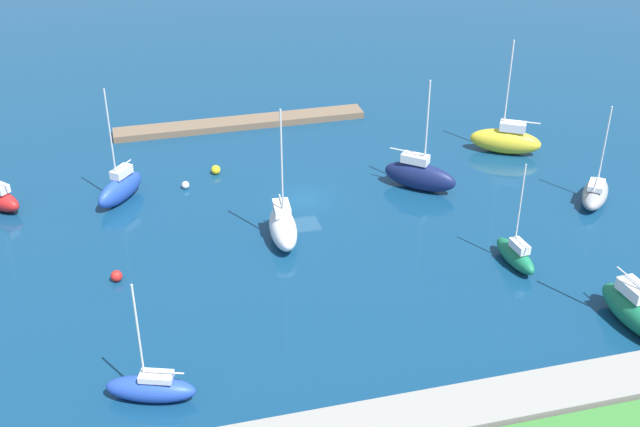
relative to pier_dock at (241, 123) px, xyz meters
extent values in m
plane|color=navy|center=(-2.74, 17.00, -0.34)|extent=(160.00, 160.00, 0.00)
cube|color=brown|center=(0.00, 0.00, 0.00)|extent=(25.81, 2.51, 0.68)
cube|color=gray|center=(-2.74, 45.03, 0.21)|extent=(62.66, 3.47, 1.10)
ellipsoid|color=#19724C|center=(-20.04, 39.72, 0.75)|extent=(2.75, 6.70, 2.18)
cube|color=silver|center=(-19.99, 39.20, 2.25)|extent=(1.51, 2.46, 0.83)
cylinder|color=silver|center=(-19.94, 38.64, 2.82)|extent=(0.37, 2.82, 0.13)
ellipsoid|color=#2347B2|center=(12.63, 13.35, 0.78)|extent=(4.82, 5.42, 2.23)
cube|color=silver|center=(12.35, 13.00, 2.25)|extent=(2.04, 2.20, 0.72)
cylinder|color=silver|center=(12.81, 13.57, 5.94)|extent=(0.14, 0.14, 8.11)
cylinder|color=silver|center=(12.14, 12.74, 2.76)|extent=(1.43, 1.74, 0.11)
ellipsoid|color=gray|center=(-26.70, 23.65, 0.48)|extent=(5.16, 5.74, 1.64)
cube|color=silver|center=(-26.42, 24.00, 1.53)|extent=(2.24, 2.37, 0.45)
cylinder|color=silver|center=(-26.88, 23.42, 4.84)|extent=(0.14, 0.14, 7.06)
cylinder|color=silver|center=(-26.02, 24.50, 1.90)|extent=(1.80, 2.23, 0.11)
ellipsoid|color=white|center=(0.51, 23.25, 0.83)|extent=(2.54, 6.07, 2.34)
cube|color=silver|center=(0.48, 22.78, 2.36)|extent=(1.41, 2.22, 0.71)
cylinder|color=silver|center=(0.54, 23.54, 6.49)|extent=(0.14, 0.14, 8.98)
cylinder|color=silver|center=(0.45, 22.49, 2.87)|extent=(0.28, 2.11, 0.11)
ellipsoid|color=yellow|center=(-23.56, 12.66, 0.86)|extent=(6.83, 5.19, 2.40)
cube|color=silver|center=(-24.02, 12.93, 2.48)|extent=(2.71, 2.29, 0.84)
cylinder|color=silver|center=(-23.27, 12.49, 6.43)|extent=(0.16, 0.16, 8.74)
cylinder|color=silver|center=(-24.71, 13.34, 3.05)|extent=(2.95, 1.82, 0.13)
ellipsoid|color=#141E4C|center=(-12.98, 17.68, 0.91)|extent=(6.20, 5.71, 2.49)
cube|color=silver|center=(-12.58, 17.33, 2.53)|extent=(2.52, 2.40, 0.75)
cylinder|color=silver|center=(-13.23, 17.89, 6.01)|extent=(0.16, 0.16, 7.72)
cylinder|color=silver|center=(-12.00, 16.84, 3.06)|extent=(2.53, 2.21, 0.13)
cylinder|color=silver|center=(22.14, 12.77, 2.27)|extent=(1.41, 1.53, 0.09)
ellipsoid|color=#19724C|center=(-15.66, 30.89, 0.44)|extent=(1.82, 4.97, 1.55)
cube|color=silver|center=(-15.69, 31.28, 1.53)|extent=(0.99, 1.82, 0.63)
cylinder|color=silver|center=(-15.64, 30.65, 4.60)|extent=(0.12, 0.12, 6.78)
cylinder|color=silver|center=(-15.72, 31.58, 2.00)|extent=(0.26, 1.88, 0.09)
ellipsoid|color=#2347B2|center=(11.91, 38.90, 0.46)|extent=(5.71, 3.39, 1.59)
cube|color=silver|center=(11.50, 39.04, 1.45)|extent=(2.19, 1.60, 0.40)
cylinder|color=silver|center=(12.17, 38.81, 4.60)|extent=(0.13, 0.13, 6.71)
cylinder|color=silver|center=(11.03, 39.20, 1.80)|extent=(2.30, 0.89, 0.10)
sphere|color=white|center=(7.04, 12.43, 0.00)|extent=(0.68, 0.68, 0.68)
sphere|color=red|center=(13.47, 25.66, 0.09)|extent=(0.85, 0.85, 0.85)
sphere|color=yellow|center=(4.04, 10.27, 0.09)|extent=(0.85, 0.85, 0.85)
camera|label=1|loc=(11.21, 76.65, 33.29)|focal=45.35mm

